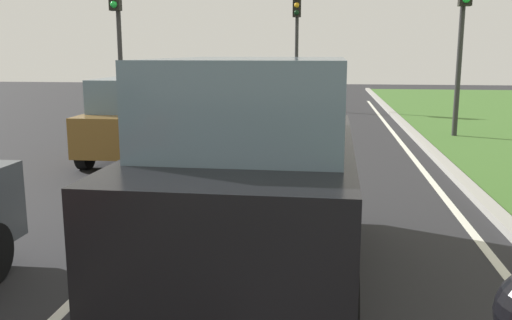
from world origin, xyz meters
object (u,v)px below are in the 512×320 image
(traffic_light_overhead_left, at_px, (117,23))
(car_hatchback_far, at_px, (139,119))
(traffic_light_far_median, at_px, (297,28))
(car_suv_ahead, at_px, (256,170))
(traffic_light_near_right, at_px, (463,20))

(traffic_light_overhead_left, bearing_deg, car_hatchback_far, -64.87)
(traffic_light_far_median, bearing_deg, car_suv_ahead, -88.07)
(traffic_light_near_right, bearing_deg, traffic_light_overhead_left, 176.57)
(traffic_light_overhead_left, relative_size, traffic_light_far_median, 0.97)
(car_hatchback_far, relative_size, traffic_light_far_median, 0.77)
(car_hatchback_far, bearing_deg, traffic_light_overhead_left, 114.69)
(car_suv_ahead, distance_m, traffic_light_overhead_left, 12.29)
(car_suv_ahead, relative_size, car_hatchback_far, 1.22)
(car_hatchback_far, height_order, traffic_light_near_right, traffic_light_near_right)
(car_suv_ahead, height_order, car_hatchback_far, car_suv_ahead)
(car_suv_ahead, height_order, traffic_light_overhead_left, traffic_light_overhead_left)
(traffic_light_near_right, height_order, traffic_light_overhead_left, traffic_light_overhead_left)
(car_hatchback_far, distance_m, traffic_light_far_median, 11.56)
(car_suv_ahead, xyz_separation_m, traffic_light_overhead_left, (-5.52, 10.80, 1.99))
(traffic_light_near_right, bearing_deg, car_suv_ahead, -112.32)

